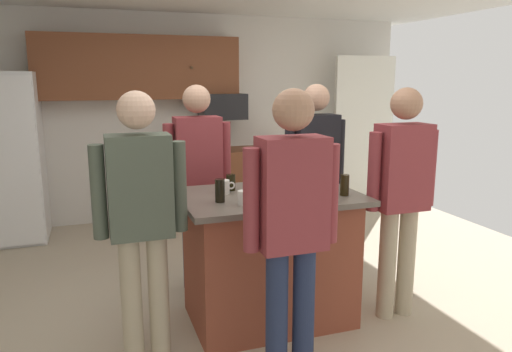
% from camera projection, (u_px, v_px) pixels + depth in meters
% --- Properties ---
extents(floor, '(7.04, 7.04, 0.00)m').
position_uv_depth(floor, '(234.00, 306.00, 3.88)').
color(floor, '#B7A88E').
rests_on(floor, ground).
extents(back_wall, '(6.40, 0.10, 2.60)m').
position_uv_depth(back_wall, '(172.00, 118.00, 6.22)').
color(back_wall, silver).
rests_on(back_wall, ground).
extents(french_door_window_panel, '(0.90, 0.06, 2.00)m').
position_uv_depth(french_door_window_panel, '(363.00, 129.00, 6.71)').
color(french_door_window_panel, white).
rests_on(french_door_window_panel, ground).
extents(cabinet_run_upper, '(2.40, 0.38, 0.75)m').
position_uv_depth(cabinet_run_upper, '(139.00, 68.00, 5.78)').
color(cabinet_run_upper, brown).
extents(cabinet_run_lower, '(1.80, 0.63, 0.90)m').
position_uv_depth(cabinet_run_lower, '(224.00, 184.00, 6.28)').
color(cabinet_run_lower, brown).
rests_on(cabinet_run_lower, ground).
extents(microwave_over_range, '(0.56, 0.40, 0.32)m').
position_uv_depth(microwave_over_range, '(222.00, 106.00, 6.10)').
color(microwave_over_range, black).
extents(kitchen_island, '(1.29, 0.89, 0.98)m').
position_uv_depth(kitchen_island, '(269.00, 257.00, 3.59)').
color(kitchen_island, brown).
rests_on(kitchen_island, ground).
extents(person_host_foreground, '(0.57, 0.23, 1.75)m').
position_uv_depth(person_host_foreground, '(292.00, 220.00, 2.71)').
color(person_host_foreground, '#232D4C').
rests_on(person_host_foreground, ground).
extents(person_guest_right, '(0.57, 0.23, 1.75)m').
position_uv_depth(person_guest_right, '(198.00, 173.00, 4.06)').
color(person_guest_right, '#232D4C').
rests_on(person_guest_right, ground).
extents(person_elder_center, '(0.57, 0.23, 1.74)m').
position_uv_depth(person_elder_center, '(401.00, 188.00, 3.54)').
color(person_elder_center, tan).
rests_on(person_elder_center, ground).
extents(person_guest_by_door, '(0.57, 0.23, 1.73)m').
position_uv_depth(person_guest_by_door, '(141.00, 211.00, 2.94)').
color(person_guest_by_door, tan).
rests_on(person_guest_by_door, ground).
extents(person_guest_left, '(0.57, 0.23, 1.75)m').
position_uv_depth(person_guest_left, '(315.00, 168.00, 4.25)').
color(person_guest_left, '#232D4C').
rests_on(person_guest_left, ground).
extents(mug_ceramic_white, '(0.13, 0.09, 0.10)m').
position_uv_depth(mug_ceramic_white, '(224.00, 187.00, 3.50)').
color(mug_ceramic_white, white).
rests_on(mug_ceramic_white, kitchen_island).
extents(glass_stout_tall, '(0.06, 0.06, 0.15)m').
position_uv_depth(glass_stout_tall, '(345.00, 185.00, 3.43)').
color(glass_stout_tall, black).
rests_on(glass_stout_tall, kitchen_island).
extents(mug_blue_stoneware, '(0.12, 0.08, 0.10)m').
position_uv_depth(mug_blue_stoneware, '(244.00, 198.00, 3.18)').
color(mug_blue_stoneware, white).
rests_on(mug_blue_stoneware, kitchen_island).
extents(glass_short_whisky, '(0.07, 0.07, 0.16)m').
position_uv_depth(glass_short_whisky, '(220.00, 191.00, 3.25)').
color(glass_short_whisky, black).
rests_on(glass_short_whisky, kitchen_island).
extents(glass_dark_ale, '(0.07, 0.07, 0.12)m').
position_uv_depth(glass_dark_ale, '(231.00, 182.00, 3.59)').
color(glass_dark_ale, black).
rests_on(glass_dark_ale, kitchen_island).
extents(tumbler_amber, '(0.06, 0.06, 0.13)m').
position_uv_depth(tumbler_amber, '(290.00, 192.00, 3.26)').
color(tumbler_amber, '#321C0C').
rests_on(tumbler_amber, kitchen_island).
extents(glass_pilsner, '(0.07, 0.07, 0.14)m').
position_uv_depth(glass_pilsner, '(313.00, 189.00, 3.33)').
color(glass_pilsner, black).
rests_on(glass_pilsner, kitchen_island).
extents(serving_tray, '(0.44, 0.30, 0.04)m').
position_uv_depth(serving_tray, '(284.00, 189.00, 3.57)').
color(serving_tray, '#B7B7BC').
rests_on(serving_tray, kitchen_island).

